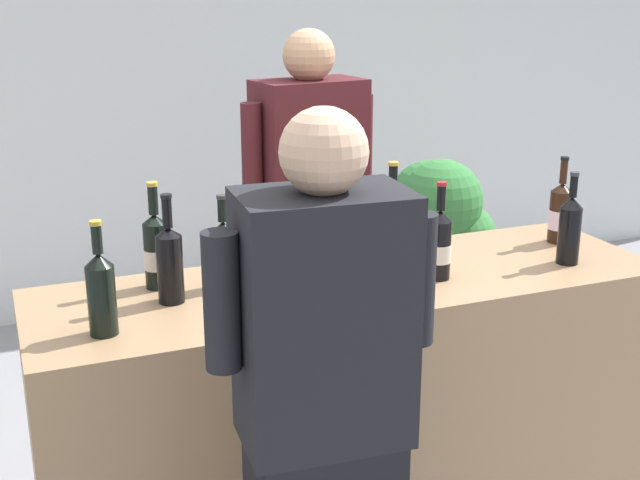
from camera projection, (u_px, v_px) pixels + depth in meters
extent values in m
cube|color=silver|center=(174.00, 76.00, 4.89)|extent=(8.00, 0.10, 2.80)
cube|color=#9E7A56|center=(353.00, 416.00, 2.85)|extent=(2.08, 0.64, 1.00)
cylinder|color=black|center=(560.00, 217.00, 3.07)|extent=(0.08, 0.08, 0.19)
cone|color=black|center=(562.00, 187.00, 3.04)|extent=(0.08, 0.08, 0.03)
cylinder|color=black|center=(564.00, 172.00, 3.02)|extent=(0.03, 0.03, 0.09)
cylinder|color=black|center=(565.00, 158.00, 3.01)|extent=(0.03, 0.03, 0.01)
cylinder|color=silver|center=(560.00, 219.00, 3.07)|extent=(0.08, 0.08, 0.07)
cylinder|color=black|center=(156.00, 256.00, 2.61)|extent=(0.08, 0.08, 0.21)
cone|color=black|center=(154.00, 219.00, 2.57)|extent=(0.08, 0.08, 0.03)
cylinder|color=black|center=(153.00, 200.00, 2.55)|extent=(0.03, 0.03, 0.09)
cylinder|color=#B79333|center=(152.00, 184.00, 2.54)|extent=(0.04, 0.04, 0.01)
cylinder|color=silver|center=(157.00, 259.00, 2.61)|extent=(0.08, 0.08, 0.06)
cylinder|color=black|center=(569.00, 236.00, 2.84)|extent=(0.08, 0.08, 0.20)
cone|color=black|center=(572.00, 203.00, 2.80)|extent=(0.08, 0.08, 0.04)
cylinder|color=black|center=(574.00, 186.00, 2.78)|extent=(0.03, 0.03, 0.07)
cylinder|color=#333338|center=(575.00, 174.00, 2.77)|extent=(0.03, 0.03, 0.01)
cylinder|color=black|center=(392.00, 228.00, 2.90)|extent=(0.08, 0.08, 0.21)
cone|color=black|center=(393.00, 196.00, 2.86)|extent=(0.08, 0.08, 0.03)
cylinder|color=black|center=(393.00, 179.00, 2.85)|extent=(0.03, 0.03, 0.09)
cylinder|color=#B79333|center=(394.00, 164.00, 2.83)|extent=(0.04, 0.04, 0.01)
cylinder|color=black|center=(439.00, 250.00, 2.69)|extent=(0.08, 0.08, 0.19)
cone|color=black|center=(440.00, 216.00, 2.66)|extent=(0.08, 0.08, 0.04)
cylinder|color=black|center=(441.00, 198.00, 2.64)|extent=(0.03, 0.03, 0.08)
cylinder|color=maroon|center=(442.00, 184.00, 2.62)|extent=(0.03, 0.03, 0.01)
cylinder|color=silver|center=(439.00, 253.00, 2.69)|extent=(0.08, 0.08, 0.06)
cylinder|color=black|center=(224.00, 260.00, 2.61)|extent=(0.07, 0.07, 0.18)
cone|color=black|center=(223.00, 227.00, 2.58)|extent=(0.07, 0.07, 0.04)
cylinder|color=black|center=(222.00, 210.00, 2.56)|extent=(0.03, 0.03, 0.07)
cylinder|color=#333338|center=(222.00, 197.00, 2.55)|extent=(0.03, 0.03, 0.01)
cylinder|color=silver|center=(224.00, 263.00, 2.61)|extent=(0.07, 0.07, 0.05)
cylinder|color=black|center=(102.00, 300.00, 2.26)|extent=(0.08, 0.08, 0.20)
cone|color=black|center=(98.00, 260.00, 2.22)|extent=(0.08, 0.08, 0.04)
cylinder|color=black|center=(97.00, 239.00, 2.21)|extent=(0.03, 0.03, 0.08)
cylinder|color=#B79333|center=(95.00, 223.00, 2.19)|extent=(0.03, 0.03, 0.01)
cylinder|color=black|center=(170.00, 269.00, 2.49)|extent=(0.08, 0.08, 0.21)
cone|color=black|center=(168.00, 232.00, 2.45)|extent=(0.08, 0.08, 0.03)
cylinder|color=black|center=(167.00, 213.00, 2.43)|extent=(0.03, 0.03, 0.09)
cylinder|color=black|center=(166.00, 196.00, 2.42)|extent=(0.03, 0.03, 0.01)
cylinder|color=silver|center=(376.00, 289.00, 2.62)|extent=(0.08, 0.08, 0.00)
cylinder|color=silver|center=(376.00, 277.00, 2.61)|extent=(0.01, 0.01, 0.08)
ellipsoid|color=silver|center=(377.00, 250.00, 2.58)|extent=(0.07, 0.07, 0.11)
ellipsoid|color=maroon|center=(377.00, 256.00, 2.59)|extent=(0.06, 0.06, 0.04)
cube|color=black|center=(310.00, 340.00, 3.53)|extent=(0.41, 0.29, 0.94)
cube|color=#47191E|center=(309.00, 159.00, 3.29)|extent=(0.45, 0.29, 0.63)
sphere|color=tan|center=(309.00, 55.00, 3.17)|extent=(0.20, 0.20, 0.20)
cylinder|color=#47191E|center=(363.00, 135.00, 3.39)|extent=(0.08, 0.08, 0.33)
cylinder|color=#47191E|center=(252.00, 147.00, 3.15)|extent=(0.08, 0.08, 0.33)
cube|color=black|center=(324.00, 320.00, 1.87)|extent=(0.40, 0.27, 0.59)
sphere|color=#D8AD8C|center=(324.00, 152.00, 1.75)|extent=(0.19, 0.19, 0.19)
cylinder|color=black|center=(222.00, 302.00, 1.78)|extent=(0.08, 0.08, 0.31)
cylinder|color=black|center=(418.00, 279.00, 1.91)|extent=(0.08, 0.08, 0.31)
cylinder|color=brown|center=(437.00, 334.00, 4.39)|extent=(0.30, 0.30, 0.30)
sphere|color=#387F3D|center=(441.00, 201.00, 4.06)|extent=(0.41, 0.41, 0.41)
sphere|color=#387F3D|center=(432.00, 234.00, 4.19)|extent=(0.30, 0.30, 0.30)
sphere|color=#387F3D|center=(428.00, 197.00, 4.13)|extent=(0.37, 0.37, 0.37)
sphere|color=#387F3D|center=(451.00, 213.00, 4.31)|extent=(0.33, 0.33, 0.33)
sphere|color=#387F3D|center=(460.00, 238.00, 4.14)|extent=(0.36, 0.36, 0.36)
cylinder|color=#4C3823|center=(441.00, 253.00, 4.26)|extent=(0.05, 0.05, 0.60)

